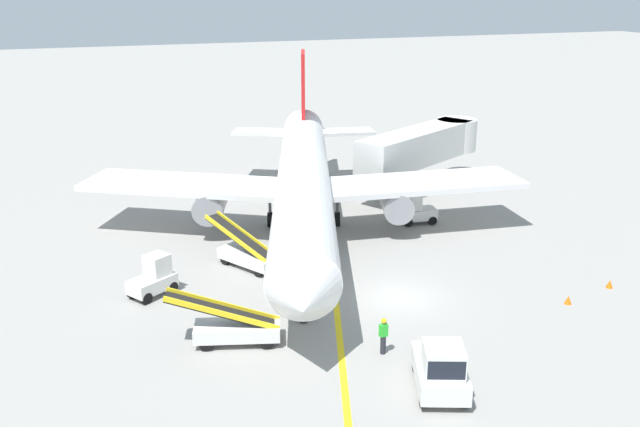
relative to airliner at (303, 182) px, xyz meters
name	(u,v)px	position (x,y,z in m)	size (l,w,h in m)	color
ground_plane	(399,298)	(1.57, -10.60, -3.42)	(300.00, 300.00, 0.00)	gray
taxi_line_yellow	(333,266)	(-0.17, -5.60, -3.41)	(0.30, 80.00, 0.01)	yellow
airliner	(303,182)	(0.00, 0.00, 0.00)	(27.62, 34.37, 10.10)	white
jet_bridge	(427,144)	(11.97, 6.26, 0.12)	(12.45, 8.43, 4.85)	silver
pushback_tug	(441,369)	(-0.68, -18.81, -2.42)	(3.07, 4.04, 2.20)	silver
baggage_tug_near_wing	(154,278)	(-10.10, -5.92, -2.49)	(2.72, 2.39, 2.10)	silver
baggage_tug_by_cargo_door	(416,210)	(7.63, -0.58, -2.49)	(2.55, 1.62, 2.10)	silver
belt_loader_forward_hold	(248,254)	(-4.66, -3.97, -2.64)	(3.58, 4.96, 2.59)	silver
belt_loader_aft_hold	(234,327)	(-7.40, -12.27, -2.64)	(5.16, 2.59, 2.59)	silver
ground_crew_marshaller	(383,335)	(-1.58, -15.40, -2.51)	(0.36, 0.24, 1.70)	#26262D
safety_cone_nose_left	(568,300)	(9.20, -14.11, -3.20)	(0.36, 0.36, 0.44)	orange
safety_cone_nose_right	(610,284)	(12.52, -13.27, -3.20)	(0.36, 0.36, 0.44)	orange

